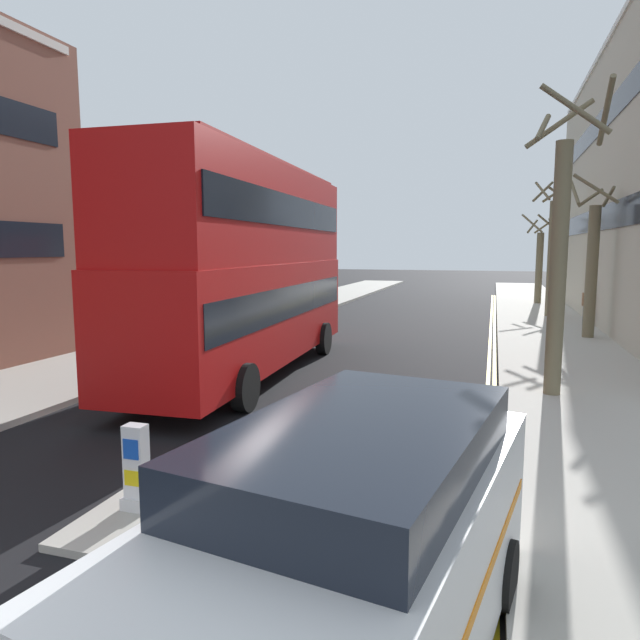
# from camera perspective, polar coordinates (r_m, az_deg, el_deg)

# --- Properties ---
(sidewalk_right) EXTENTS (4.00, 80.00, 0.14)m
(sidewalk_right) POSITION_cam_1_polar(r_m,az_deg,el_deg) (17.67, 24.16, -4.34)
(sidewalk_right) COLOR #ADA89E
(sidewalk_right) RESTS_ON ground
(sidewalk_left) EXTENTS (4.00, 80.00, 0.14)m
(sidewalk_left) POSITION_cam_1_polar(r_m,az_deg,el_deg) (20.58, -14.68, -2.37)
(sidewalk_left) COLOR #ADA89E
(sidewalk_left) RESTS_ON ground
(kerb_line_outer) EXTENTS (0.10, 56.00, 0.01)m
(kerb_line_outer) POSITION_cam_1_polar(r_m,az_deg,el_deg) (15.59, 17.31, -5.76)
(kerb_line_outer) COLOR yellow
(kerb_line_outer) RESTS_ON ground
(kerb_line_inner) EXTENTS (0.10, 56.00, 0.01)m
(kerb_line_inner) POSITION_cam_1_polar(r_m,az_deg,el_deg) (15.58, 16.72, -5.74)
(kerb_line_inner) COLOR yellow
(kerb_line_inner) RESTS_ON ground
(traffic_island) EXTENTS (1.10, 2.20, 0.10)m
(traffic_island) POSITION_cam_1_polar(r_m,az_deg,el_deg) (8.01, -17.96, -18.04)
(traffic_island) COLOR #ADA89E
(traffic_island) RESTS_ON ground
(keep_left_bollard) EXTENTS (0.36, 0.28, 1.11)m
(keep_left_bollard) POSITION_cam_1_polar(r_m,az_deg,el_deg) (7.79, -18.13, -14.33)
(keep_left_bollard) COLOR silver
(keep_left_bollard) RESTS_ON traffic_island
(double_decker_bus_away) EXTENTS (3.13, 10.90, 5.64)m
(double_decker_bus_away) POSITION_cam_1_polar(r_m,az_deg,el_deg) (15.25, -7.34, 5.71)
(double_decker_bus_away) COLOR #B20F0F
(double_decker_bus_away) RESTS_ON ground
(taxi_minivan) EXTENTS (2.66, 5.06, 2.12)m
(taxi_minivan) POSITION_cam_1_polar(r_m,az_deg,el_deg) (4.66, 3.11, -23.17)
(taxi_minivan) COLOR white
(taxi_minivan) RESTS_ON ground
(pedestrian_far) EXTENTS (0.34, 0.22, 1.62)m
(pedestrian_far) POSITION_cam_1_polar(r_m,az_deg,el_deg) (26.67, 25.40, 1.31)
(pedestrian_far) COLOR #2D2D38
(pedestrian_far) RESTS_ON sidewalk_right
(street_tree_near) EXTENTS (2.19, 2.00, 5.36)m
(street_tree_near) POSITION_cam_1_polar(r_m,az_deg,el_deg) (36.45, 21.39, 5.49)
(street_tree_near) COLOR #6B6047
(street_tree_near) RESTS_ON sidewalk_right
(street_tree_mid) EXTENTS (1.54, 1.64, 5.96)m
(street_tree_mid) POSITION_cam_1_polar(r_m,az_deg,el_deg) (23.02, 25.86, 5.05)
(street_tree_mid) COLOR #6B6047
(street_tree_mid) RESTS_ON sidewalk_right
(street_tree_far) EXTENTS (1.65, 1.70, 6.72)m
(street_tree_far) POSITION_cam_1_polar(r_m,az_deg,el_deg) (13.57, 23.16, 6.13)
(street_tree_far) COLOR #6B6047
(street_tree_far) RESTS_ON sidewalk_right
(street_tree_distant) EXTENTS (1.77, 1.97, 6.59)m
(street_tree_distant) POSITION_cam_1_polar(r_m,az_deg,el_deg) (29.66, 22.49, 6.31)
(street_tree_distant) COLOR #6B6047
(street_tree_distant) RESTS_ON sidewalk_right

